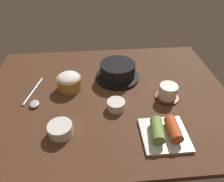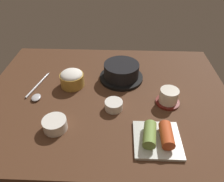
{
  "view_description": "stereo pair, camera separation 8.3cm",
  "coord_description": "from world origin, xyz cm",
  "px_view_note": "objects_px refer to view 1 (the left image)",
  "views": [
    {
      "loc": [
        -3.68,
        -66.65,
        56.66
      ],
      "look_at": [
        2.0,
        -2.0,
        5.0
      ],
      "focal_mm": 33.86,
      "sensor_mm": 36.0,
      "label": 1
    },
    {
      "loc": [
        4.6,
        -66.85,
        56.66
      ],
      "look_at": [
        2.0,
        -2.0,
        5.0
      ],
      "focal_mm": 33.86,
      "sensor_mm": 36.0,
      "label": 2
    }
  ],
  "objects_px": {
    "stone_pot": "(118,71)",
    "rice_bowl": "(69,81)",
    "spoon": "(34,99)",
    "banchan_cup_center": "(116,105)",
    "side_bowl_near": "(60,129)",
    "tea_cup_with_saucer": "(168,92)",
    "kimchi_plate": "(165,132)"
  },
  "relations": [
    {
      "from": "stone_pot",
      "to": "rice_bowl",
      "type": "relative_size",
      "value": 1.92
    },
    {
      "from": "rice_bowl",
      "to": "stone_pot",
      "type": "bearing_deg",
      "value": 15.76
    },
    {
      "from": "stone_pot",
      "to": "spoon",
      "type": "relative_size",
      "value": 0.97
    },
    {
      "from": "stone_pot",
      "to": "rice_bowl",
      "type": "distance_m",
      "value": 0.22
    },
    {
      "from": "stone_pot",
      "to": "banchan_cup_center",
      "type": "bearing_deg",
      "value": -97.7
    },
    {
      "from": "stone_pot",
      "to": "side_bowl_near",
      "type": "xyz_separation_m",
      "value": [
        -0.22,
        -0.3,
        -0.02
      ]
    },
    {
      "from": "tea_cup_with_saucer",
      "to": "banchan_cup_center",
      "type": "relative_size",
      "value": 1.37
    },
    {
      "from": "rice_bowl",
      "to": "banchan_cup_center",
      "type": "bearing_deg",
      "value": -37.64
    },
    {
      "from": "side_bowl_near",
      "to": "spoon",
      "type": "distance_m",
      "value": 0.22
    },
    {
      "from": "banchan_cup_center",
      "to": "spoon",
      "type": "bearing_deg",
      "value": 166.83
    },
    {
      "from": "stone_pot",
      "to": "spoon",
      "type": "height_order",
      "value": "stone_pot"
    },
    {
      "from": "banchan_cup_center",
      "to": "spoon",
      "type": "distance_m",
      "value": 0.33
    },
    {
      "from": "side_bowl_near",
      "to": "tea_cup_with_saucer",
      "type": "bearing_deg",
      "value": 20.09
    },
    {
      "from": "kimchi_plate",
      "to": "banchan_cup_center",
      "type": "bearing_deg",
      "value": 134.77
    },
    {
      "from": "tea_cup_with_saucer",
      "to": "banchan_cup_center",
      "type": "xyz_separation_m",
      "value": [
        -0.21,
        -0.04,
        -0.01
      ]
    },
    {
      "from": "banchan_cup_center",
      "to": "tea_cup_with_saucer",
      "type": "bearing_deg",
      "value": 11.13
    },
    {
      "from": "rice_bowl",
      "to": "side_bowl_near",
      "type": "height_order",
      "value": "rice_bowl"
    },
    {
      "from": "rice_bowl",
      "to": "side_bowl_near",
      "type": "xyz_separation_m",
      "value": [
        -0.01,
        -0.25,
        -0.02
      ]
    },
    {
      "from": "rice_bowl",
      "to": "banchan_cup_center",
      "type": "relative_size",
      "value": 1.49
    },
    {
      "from": "stone_pot",
      "to": "rice_bowl",
      "type": "xyz_separation_m",
      "value": [
        -0.21,
        -0.06,
        0.0
      ]
    },
    {
      "from": "stone_pot",
      "to": "side_bowl_near",
      "type": "relative_size",
      "value": 2.38
    },
    {
      "from": "banchan_cup_center",
      "to": "rice_bowl",
      "type": "bearing_deg",
      "value": 142.36
    },
    {
      "from": "tea_cup_with_saucer",
      "to": "spoon",
      "type": "height_order",
      "value": "tea_cup_with_saucer"
    },
    {
      "from": "rice_bowl",
      "to": "spoon",
      "type": "xyz_separation_m",
      "value": [
        -0.14,
        -0.07,
        -0.03
      ]
    },
    {
      "from": "banchan_cup_center",
      "to": "kimchi_plate",
      "type": "relative_size",
      "value": 0.45
    },
    {
      "from": "kimchi_plate",
      "to": "side_bowl_near",
      "type": "height_order",
      "value": "kimchi_plate"
    },
    {
      "from": "stone_pot",
      "to": "side_bowl_near",
      "type": "distance_m",
      "value": 0.38
    },
    {
      "from": "kimchi_plate",
      "to": "spoon",
      "type": "relative_size",
      "value": 0.75
    },
    {
      "from": "stone_pot",
      "to": "kimchi_plate",
      "type": "xyz_separation_m",
      "value": [
        0.12,
        -0.34,
        -0.02
      ]
    },
    {
      "from": "stone_pot",
      "to": "banchan_cup_center",
      "type": "distance_m",
      "value": 0.2
    },
    {
      "from": "spoon",
      "to": "stone_pot",
      "type": "bearing_deg",
      "value": 19.86
    },
    {
      "from": "side_bowl_near",
      "to": "stone_pot",
      "type": "bearing_deg",
      "value": 54.05
    }
  ]
}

